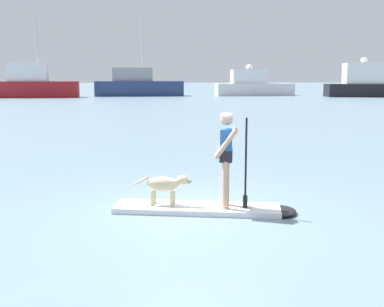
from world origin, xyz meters
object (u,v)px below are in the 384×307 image
object	(u,v)px
paddleboard	(209,209)
person_paddler	(227,153)
moored_boat_far_port	(367,84)
moored_boat_far_starboard	(138,85)
moored_boat_port	(253,86)
dog	(166,185)
moored_boat_center	(33,85)

from	to	relation	value
paddleboard	person_paddler	xyz separation A→B (m)	(0.30, -0.06, 1.03)
paddleboard	moored_boat_far_port	world-z (taller)	moored_boat_far_port
paddleboard	person_paddler	distance (m)	1.08
moored_boat_far_starboard	moored_boat_port	world-z (taller)	moored_boat_far_starboard
dog	moored_boat_center	size ratio (longest dim) A/B	0.10
moored_boat_far_starboard	moored_boat_far_port	distance (m)	28.52
moored_boat_port	paddleboard	bearing A→B (deg)	-103.08
person_paddler	moored_boat_far_starboard	size ratio (longest dim) A/B	0.15
paddleboard	moored_boat_port	xyz separation A→B (m)	(12.51, 53.86, 1.22)
moored_boat_port	moored_boat_far_port	bearing A→B (deg)	-19.42
paddleboard	moored_boat_far_starboard	bearing A→B (deg)	92.54
dog	moored_boat_far_starboard	xyz separation A→B (m)	(-1.61, 53.79, 0.90)
moored_boat_far_port	paddleboard	bearing A→B (deg)	-117.61
moored_boat_port	moored_boat_far_port	world-z (taller)	moored_boat_far_port
person_paddler	moored_boat_far_port	size ratio (longest dim) A/B	0.16
person_paddler	moored_boat_port	world-z (taller)	moored_boat_port
moored_boat_center	moored_boat_far_port	xyz separation A→B (m)	(40.32, -1.15, -0.00)
moored_boat_far_starboard	moored_boat_center	bearing A→B (deg)	-163.58
person_paddler	moored_boat_center	xyz separation A→B (m)	(-14.89, 50.41, 0.44)
paddleboard	dog	bearing A→B (deg)	168.71
dog	moored_boat_far_starboard	distance (m)	53.82
moored_boat_far_starboard	person_paddler	bearing A→B (deg)	-87.14
paddleboard	dog	size ratio (longest dim) A/B	3.19
person_paddler	moored_boat_far_starboard	distance (m)	54.07
moored_boat_far_port	moored_boat_center	bearing A→B (deg)	178.37
moored_boat_center	person_paddler	bearing A→B (deg)	-73.55
person_paddler	moored_boat_center	distance (m)	52.57
dog	moored_boat_far_port	bearing A→B (deg)	61.61
paddleboard	moored_boat_center	size ratio (longest dim) A/B	0.33
moored_boat_far_starboard	paddleboard	bearing A→B (deg)	-87.46
paddleboard	moored_boat_far_starboard	distance (m)	54.01
person_paddler	moored_boat_far_starboard	xyz separation A→B (m)	(-2.69, 54.00, 0.29)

